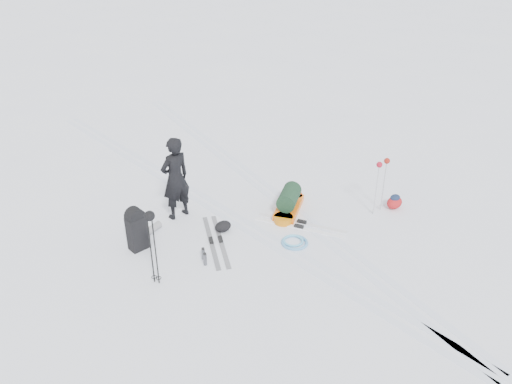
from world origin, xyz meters
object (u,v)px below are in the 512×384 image
(ski_poles_black, at_px, (150,225))
(expedition_rucksack, at_px, (139,228))
(skier, at_px, (175,178))
(pulk_sled, at_px, (289,202))

(ski_poles_black, bearing_deg, expedition_rucksack, 80.35)
(skier, distance_m, pulk_sled, 2.50)
(skier, xyz_separation_m, expedition_rucksack, (-1.16, -0.55, -0.49))
(pulk_sled, xyz_separation_m, expedition_rucksack, (-3.19, 0.74, 0.20))
(ski_poles_black, bearing_deg, skier, 53.99)
(expedition_rucksack, height_order, ski_poles_black, ski_poles_black)
(pulk_sled, bearing_deg, ski_poles_black, 151.45)
(pulk_sled, bearing_deg, skier, 111.62)
(skier, xyz_separation_m, pulk_sled, (2.03, -1.29, -0.70))
(pulk_sled, xyz_separation_m, ski_poles_black, (-3.47, -0.45, 0.98))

